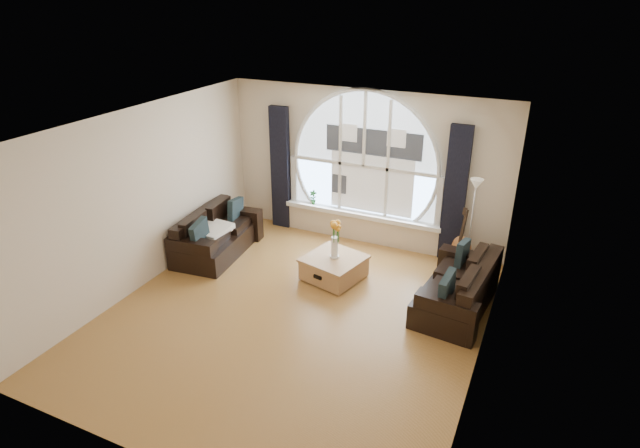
{
  "coord_description": "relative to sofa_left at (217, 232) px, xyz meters",
  "views": [
    {
      "loc": [
        2.91,
        -5.43,
        4.24
      ],
      "look_at": [
        0.0,
        0.9,
        1.05
      ],
      "focal_mm": 29.42,
      "sensor_mm": 36.0,
      "label": 1
    }
  ],
  "objects": [
    {
      "name": "vase_flowers",
      "position": [
        2.16,
        0.05,
        0.36
      ],
      "size": [
        0.24,
        0.24,
        0.7
      ],
      "primitive_type": "cube",
      "color": "white",
      "rests_on": "coffee_chest"
    },
    {
      "name": "wall_front",
      "position": [
        2.05,
        -3.91,
        0.95
      ],
      "size": [
        5.0,
        0.01,
        2.7
      ],
      "primitive_type": "cube",
      "color": "beige",
      "rests_on": "ground"
    },
    {
      "name": "wall_right",
      "position": [
        4.55,
        -1.16,
        0.95
      ],
      "size": [
        0.01,
        5.5,
        2.7
      ],
      "primitive_type": "cube",
      "color": "beige",
      "rests_on": "ground"
    },
    {
      "name": "ceiling",
      "position": [
        2.05,
        -1.16,
        2.3
      ],
      "size": [
        5.0,
        5.5,
        0.01
      ],
      "primitive_type": "cube",
      "color": "silver",
      "rests_on": "ground"
    },
    {
      "name": "arched_window",
      "position": [
        2.05,
        1.56,
        1.23
      ],
      "size": [
        2.6,
        0.06,
        2.15
      ],
      "primitive_type": "cube",
      "color": "silver",
      "rests_on": "wall_back"
    },
    {
      "name": "potted_plant",
      "position": [
        1.11,
        1.49,
        0.28
      ],
      "size": [
        0.15,
        0.12,
        0.26
      ],
      "primitive_type": "imported",
      "rotation": [
        0.0,
        0.0,
        0.18
      ],
      "color": "#1E6023",
      "rests_on": "window_sill"
    },
    {
      "name": "sofa_right",
      "position": [
        4.07,
        -0.01,
        0.0
      ],
      "size": [
        0.99,
        1.72,
        0.73
      ],
      "primitive_type": "cube",
      "rotation": [
        0.0,
        0.0,
        -0.11
      ],
      "color": "black",
      "rests_on": "ground"
    },
    {
      "name": "curtain_right",
      "position": [
        3.65,
        1.47,
        0.75
      ],
      "size": [
        0.35,
        0.12,
        2.3
      ],
      "primitive_type": "cube",
      "color": "black",
      "rests_on": "ground"
    },
    {
      "name": "guitar",
      "position": [
        3.88,
        1.33,
        0.13
      ],
      "size": [
        0.42,
        0.35,
        1.06
      ],
      "primitive_type": "cube",
      "rotation": [
        0.0,
        0.0,
        -0.35
      ],
      "color": "brown",
      "rests_on": "ground"
    },
    {
      "name": "window_frame",
      "position": [
        2.05,
        1.53,
        1.23
      ],
      "size": [
        2.76,
        0.08,
        2.15
      ],
      "primitive_type": "cube",
      "color": "white",
      "rests_on": "wall_back"
    },
    {
      "name": "wall_back",
      "position": [
        2.05,
        1.59,
        0.95
      ],
      "size": [
        5.0,
        0.01,
        2.7
      ],
      "primitive_type": "cube",
      "color": "beige",
      "rests_on": "ground"
    },
    {
      "name": "sofa_left",
      "position": [
        0.0,
        0.0,
        0.0
      ],
      "size": [
        0.99,
        1.72,
        0.73
      ],
      "primitive_type": "cube",
      "rotation": [
        0.0,
        0.0,
        0.1
      ],
      "color": "black",
      "rests_on": "ground"
    },
    {
      "name": "floor_lamp",
      "position": [
        4.01,
        1.09,
        0.4
      ],
      "size": [
        0.24,
        0.24,
        1.6
      ],
      "primitive_type": "cube",
      "color": "#B2B2B2",
      "rests_on": "ground"
    },
    {
      "name": "ground",
      "position": [
        2.05,
        -1.16,
        -0.4
      ],
      "size": [
        5.0,
        5.5,
        0.01
      ],
      "primitive_type": "cube",
      "color": "brown",
      "rests_on": "ground"
    },
    {
      "name": "curtain_left",
      "position": [
        0.45,
        1.47,
        0.75
      ],
      "size": [
        0.35,
        0.12,
        2.3
      ],
      "primitive_type": "cube",
      "color": "black",
      "rests_on": "ground"
    },
    {
      "name": "neighbor_house",
      "position": [
        2.2,
        1.54,
        1.1
      ],
      "size": [
        1.7,
        0.02,
        1.5
      ],
      "primitive_type": "cube",
      "color": "silver",
      "rests_on": "wall_back"
    },
    {
      "name": "throw_blanket",
      "position": [
        0.0,
        -0.13,
        0.1
      ],
      "size": [
        0.59,
        0.59,
        0.1
      ],
      "primitive_type": "cube",
      "rotation": [
        0.0,
        0.0,
        -0.08
      ],
      "color": "silver",
      "rests_on": "sofa_left"
    },
    {
      "name": "coffee_chest",
      "position": [
        2.16,
        0.04,
        -0.2
      ],
      "size": [
        1.01,
        1.01,
        0.41
      ],
      "primitive_type": "cube",
      "rotation": [
        0.0,
        0.0,
        -0.24
      ],
      "color": "#A3754A",
      "rests_on": "ground"
    },
    {
      "name": "window_sill",
      "position": [
        2.05,
        1.49,
        0.11
      ],
      "size": [
        2.9,
        0.22,
        0.08
      ],
      "primitive_type": "cube",
      "color": "white",
      "rests_on": "wall_back"
    },
    {
      "name": "wall_left",
      "position": [
        -0.45,
        -1.16,
        0.95
      ],
      "size": [
        0.01,
        5.5,
        2.7
      ],
      "primitive_type": "cube",
      "color": "beige",
      "rests_on": "ground"
    },
    {
      "name": "attic_slope",
      "position": [
        4.25,
        -1.16,
        1.95
      ],
      "size": [
        0.92,
        5.5,
        0.72
      ],
      "primitive_type": "cube",
      "color": "silver",
      "rests_on": "ground"
    }
  ]
}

